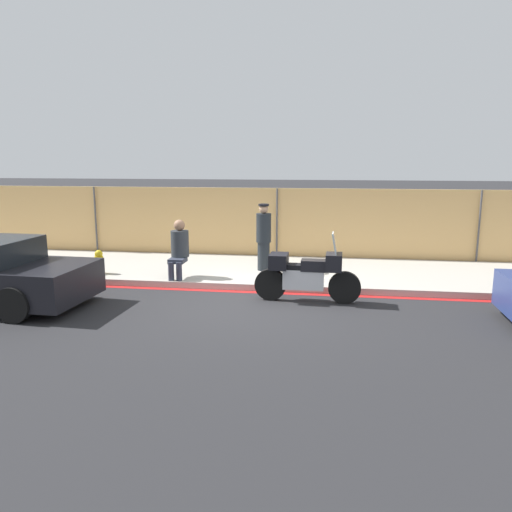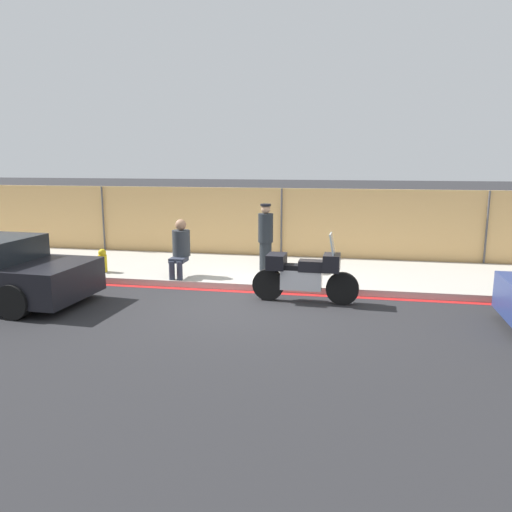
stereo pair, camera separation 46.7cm
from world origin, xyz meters
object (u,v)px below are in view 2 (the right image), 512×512
(officer_standing, at_px, (266,237))
(fire_hydrant, at_px, (103,261))
(motorcycle, at_px, (304,274))
(person_seated_on_curb, at_px, (180,245))

(officer_standing, height_order, fire_hydrant, officer_standing)
(motorcycle, xyz_separation_m, fire_hydrant, (-5.00, 1.18, -0.15))
(fire_hydrant, bearing_deg, officer_standing, 13.72)
(motorcycle, relative_size, officer_standing, 1.31)
(motorcycle, xyz_separation_m, officer_standing, (-1.15, 2.12, 0.41))
(person_seated_on_curb, bearing_deg, fire_hydrant, 177.99)
(officer_standing, distance_m, person_seated_on_curb, 2.10)
(motorcycle, distance_m, officer_standing, 2.45)
(motorcycle, height_order, fire_hydrant, motorcycle)
(motorcycle, relative_size, fire_hydrant, 3.77)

